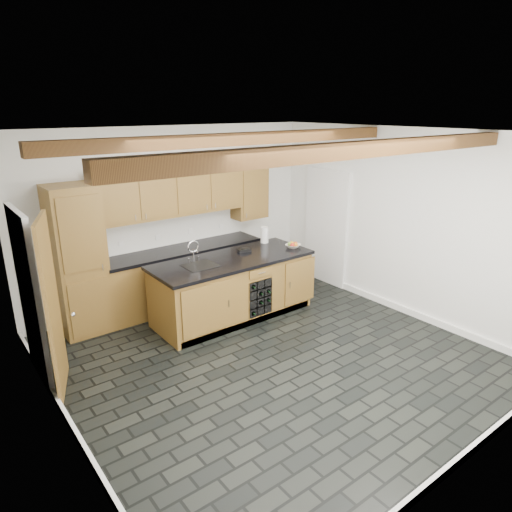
{
  "coord_description": "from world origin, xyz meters",
  "views": [
    {
      "loc": [
        -3.32,
        -4.0,
        3.08
      ],
      "look_at": [
        0.36,
        0.8,
        1.08
      ],
      "focal_mm": 32.0,
      "sensor_mm": 36.0,
      "label": 1
    }
  ],
  "objects_px": {
    "island": "(234,288)",
    "kitchen_scale": "(244,250)",
    "paper_towel": "(265,235)",
    "fruit_bowl": "(293,246)"
  },
  "relations": [
    {
      "from": "island",
      "to": "kitchen_scale",
      "type": "height_order",
      "value": "kitchen_scale"
    },
    {
      "from": "island",
      "to": "fruit_bowl",
      "type": "distance_m",
      "value": 1.18
    },
    {
      "from": "island",
      "to": "paper_towel",
      "type": "height_order",
      "value": "paper_towel"
    },
    {
      "from": "fruit_bowl",
      "to": "island",
      "type": "bearing_deg",
      "value": 172.82
    },
    {
      "from": "kitchen_scale",
      "to": "fruit_bowl",
      "type": "bearing_deg",
      "value": -7.18
    },
    {
      "from": "kitchen_scale",
      "to": "paper_towel",
      "type": "bearing_deg",
      "value": 34.71
    },
    {
      "from": "fruit_bowl",
      "to": "kitchen_scale",
      "type": "bearing_deg",
      "value": 157.57
    },
    {
      "from": "island",
      "to": "paper_towel",
      "type": "distance_m",
      "value": 1.12
    },
    {
      "from": "island",
      "to": "paper_towel",
      "type": "relative_size",
      "value": 9.44
    },
    {
      "from": "island",
      "to": "paper_towel",
      "type": "xyz_separation_m",
      "value": [
        0.88,
        0.37,
        0.6
      ]
    }
  ]
}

